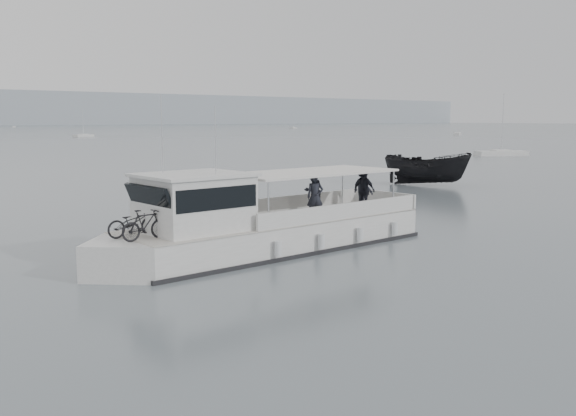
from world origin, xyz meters
TOP-DOWN VIEW (x-y plane):
  - ground at (0.00, 0.00)m, footprint 1400.00×1400.00m
  - tour_boat at (1.56, 0.13)m, footprint 14.77×4.10m
  - dark_motorboat at (26.93, 12.25)m, footprint 5.31×7.07m

SIDE VIEW (x-z plane):
  - ground at x=0.00m, z-range 0.00..0.00m
  - tour_boat at x=1.56m, z-range -2.07..4.09m
  - dark_motorboat at x=26.93m, z-range 0.00..2.57m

